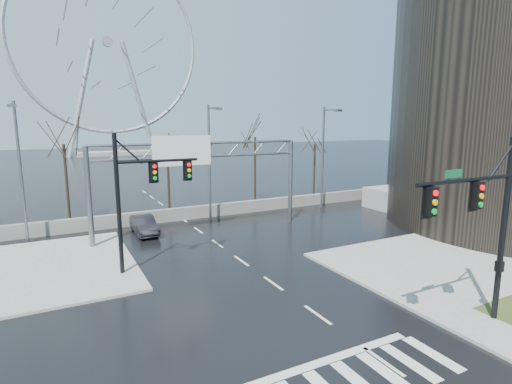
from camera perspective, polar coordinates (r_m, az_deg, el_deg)
ground at (r=19.03m, az=8.80°, el=-16.95°), size 260.00×260.00×0.00m
sidewalk_right_ext at (r=26.90m, az=23.83°, el=-9.33°), size 12.00×10.00×0.15m
sidewalk_far at (r=26.96m, az=-28.10°, el=-9.62°), size 10.00×12.00×0.15m
barrier_wall at (r=35.99m, az=-10.37°, el=-3.05°), size 52.00×0.50×1.10m
signal_mast_near at (r=18.45m, az=29.99°, el=-2.98°), size 5.52×0.41×8.00m
signal_mast_far at (r=23.24m, az=-16.40°, el=0.30°), size 4.72×0.41×8.00m
sign_gantry at (r=30.36m, az=-8.48°, el=3.47°), size 16.36×0.40×7.60m
streetlight_left at (r=31.89m, az=-30.72°, el=3.75°), size 0.50×2.55×10.00m
streetlight_mid at (r=34.10m, az=-6.50°, el=5.41°), size 0.50×2.55×10.00m
streetlight_right at (r=40.00m, az=9.83°, el=6.01°), size 0.50×2.55×10.00m
tree_left at (r=37.17m, az=-25.71°, el=5.01°), size 3.75×3.75×7.50m
tree_center at (r=39.56m, az=-12.53°, el=4.83°), size 3.25×3.25×6.50m
tree_right at (r=41.81m, az=-0.15°, el=6.77°), size 3.90×3.90×7.80m
tree_far_right at (r=46.49m, az=8.40°, el=6.01°), size 3.40×3.40×6.80m
ferris_wheel at (r=111.01m, az=-20.42°, el=18.53°), size 45.00×6.00×50.91m
car at (r=32.16m, az=-15.70°, el=-4.55°), size 1.52×4.28×1.41m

